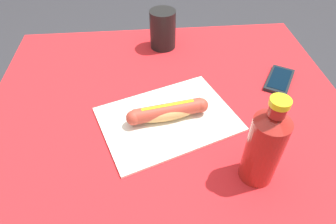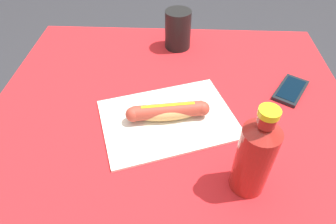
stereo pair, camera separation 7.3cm
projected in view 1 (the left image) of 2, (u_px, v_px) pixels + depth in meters
The scene contains 6 objects.
dining_table at pixel (170, 153), 0.85m from camera, with size 0.97×0.96×0.74m.
paper_wrapper at pixel (168, 120), 0.75m from camera, with size 0.33×0.24×0.01m, color silver.
hot_dog at pixel (168, 112), 0.73m from camera, with size 0.21×0.07×0.05m.
cell_phone at pixel (279, 80), 0.86m from camera, with size 0.12×0.14×0.01m.
soda_bottle at pixel (265, 146), 0.57m from camera, with size 0.07×0.07×0.22m.
drinking_cup at pixel (163, 29), 0.96m from camera, with size 0.08×0.08×0.13m, color black.
Camera 1 is at (0.06, 0.53, 1.27)m, focal length 31.39 mm.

